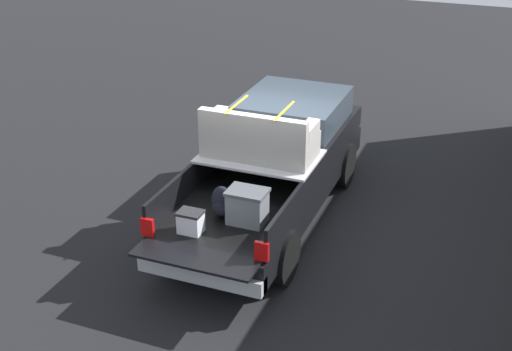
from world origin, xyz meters
TOP-DOWN VIEW (x-y plane):
  - ground_plane at (0.00, 0.00)m, footprint 40.00×40.00m
  - pickup_truck at (0.38, -0.00)m, footprint 6.05×2.06m

SIDE VIEW (x-z plane):
  - ground_plane at x=0.00m, z-range 0.00..0.00m
  - pickup_truck at x=0.38m, z-range -0.15..2.08m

